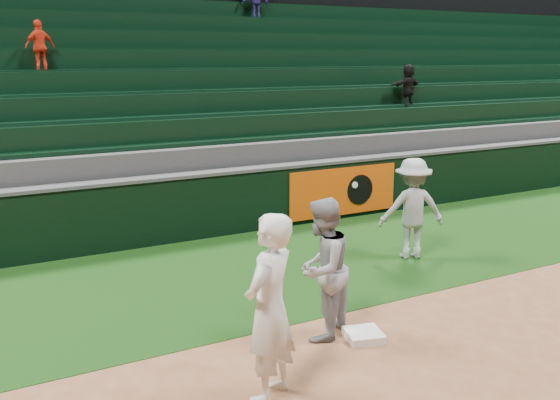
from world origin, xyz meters
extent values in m
plane|color=brown|center=(0.00, 0.00, 0.00)|extent=(70.00, 70.00, 0.00)
cube|color=black|center=(0.00, 3.00, 0.00)|extent=(36.00, 4.20, 0.01)
cube|color=white|center=(0.00, 0.14, 0.05)|extent=(0.53, 0.53, 0.10)
imported|color=white|center=(-1.63, -0.49, 0.96)|extent=(0.84, 0.77, 1.92)
imported|color=gray|center=(-0.42, 0.46, 0.87)|extent=(1.07, 1.02, 1.74)
imported|color=#9DA1AA|center=(2.55, 2.33, 0.86)|extent=(1.26, 1.00, 1.71)
cube|color=black|center=(0.00, 5.20, 0.60)|extent=(36.00, 0.35, 1.20)
cube|color=#D84C0A|center=(3.00, 5.01, 0.60)|extent=(2.60, 0.05, 1.00)
cylinder|color=black|center=(3.40, 4.98, 0.60)|extent=(0.64, 0.02, 0.64)
cylinder|color=white|center=(3.25, 4.96, 0.72)|extent=(0.14, 0.02, 0.14)
cube|color=#424244|center=(0.00, 5.20, 1.22)|extent=(36.00, 0.40, 0.06)
cube|color=#353537|center=(0.00, 5.92, 0.82)|extent=(36.00, 0.85, 1.65)
cube|color=black|center=(0.00, 6.18, 1.90)|extent=(36.00, 0.14, 0.50)
cube|color=black|center=(0.00, 6.01, 1.69)|extent=(36.00, 0.45, 0.08)
cube|color=#353537|center=(0.00, 6.78, 1.05)|extent=(36.00, 0.85, 2.10)
cube|color=black|center=(0.00, 7.03, 2.35)|extent=(36.00, 0.14, 0.50)
cube|color=black|center=(0.00, 6.86, 2.14)|extent=(36.00, 0.45, 0.08)
cube|color=#353537|center=(0.00, 7.62, 1.27)|extent=(36.00, 0.85, 2.55)
cube|color=black|center=(0.00, 7.88, 2.80)|extent=(36.00, 0.14, 0.50)
cube|color=black|center=(0.00, 7.71, 2.59)|extent=(36.00, 0.45, 0.08)
cube|color=#353537|center=(0.00, 8.47, 1.50)|extent=(36.00, 0.85, 3.00)
cube|color=black|center=(0.00, 8.73, 3.25)|extent=(36.00, 0.14, 0.50)
cube|color=black|center=(0.00, 8.56, 3.04)|extent=(36.00, 0.45, 0.08)
cube|color=#353537|center=(0.00, 9.32, 1.73)|extent=(36.00, 0.85, 3.45)
cube|color=black|center=(0.00, 9.58, 3.70)|extent=(36.00, 0.14, 0.50)
cube|color=black|center=(0.00, 9.41, 3.49)|extent=(36.00, 0.45, 0.08)
cube|color=#353537|center=(0.00, 10.18, 1.95)|extent=(36.00, 0.85, 3.90)
cube|color=black|center=(0.00, 10.43, 4.15)|extent=(36.00, 0.14, 0.50)
cube|color=black|center=(0.00, 10.26, 3.94)|extent=(36.00, 0.45, 0.08)
cube|color=#353537|center=(0.00, 11.02, 2.17)|extent=(36.00, 0.85, 4.35)
cube|color=black|center=(0.00, 11.28, 4.60)|extent=(36.00, 0.14, 0.50)
cube|color=black|center=(0.00, 11.11, 4.39)|extent=(36.00, 0.45, 0.08)
imported|color=red|center=(-2.29, 8.43, 3.54)|extent=(0.69, 0.46, 1.09)
imported|color=black|center=(6.04, 6.73, 2.63)|extent=(1.03, 0.50, 1.07)
camera|label=1|loc=(-4.27, -5.53, 3.38)|focal=40.00mm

